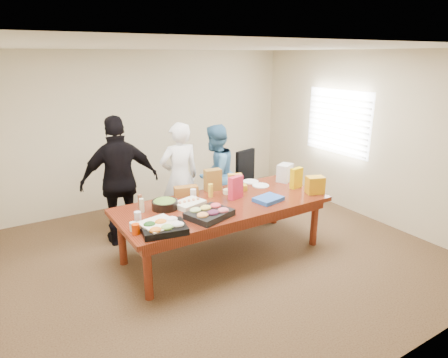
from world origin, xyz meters
TOP-DOWN VIEW (x-y plane):
  - floor at (0.00, 0.00)m, footprint 5.50×5.00m
  - ceiling at (0.00, 0.00)m, footprint 5.50×5.00m
  - wall_back at (0.00, 2.50)m, footprint 5.50×0.04m
  - wall_front at (0.00, -2.50)m, footprint 5.50×0.04m
  - wall_right at (2.75, 0.00)m, footprint 0.04×5.00m
  - window_panel at (2.72, 0.60)m, footprint 0.03×1.40m
  - window_blinds at (2.68, 0.60)m, footprint 0.04×1.36m
  - conference_table at (0.00, 0.00)m, footprint 2.80×1.20m
  - office_chair at (1.17, 0.97)m, footprint 0.64×0.64m
  - person_center at (-0.13, 1.04)m, footprint 0.64×0.44m
  - person_right at (0.50, 1.05)m, footprint 0.97×0.90m
  - person_left at (-1.03, 1.08)m, footprint 1.13×0.57m
  - veggie_tray at (-1.02, -0.41)m, footprint 0.55×0.47m
  - fruit_tray at (-0.39, -0.32)m, footprint 0.60×0.53m
  - sheet_cake at (-0.44, 0.12)m, footprint 0.43×0.37m
  - salad_bowl at (-0.74, 0.21)m, footprint 0.35×0.35m
  - chip_bag_blue at (0.55, -0.27)m, footprint 0.41×0.33m
  - chip_bag_red at (0.23, 0.05)m, footprint 0.23×0.14m
  - chip_bag_yellow at (1.23, -0.04)m, footprint 0.21×0.11m
  - chip_bag_orange at (0.32, 0.20)m, footprint 0.21×0.14m
  - mayo_jar at (-0.25, 0.37)m, footprint 0.10×0.10m
  - mustard_bottle at (-0.03, 0.28)m, footprint 0.07×0.07m
  - dressing_bottle at (-0.99, 0.40)m, footprint 0.06×0.06m
  - ranch_bottle at (-1.02, 0.26)m, footprint 0.06×0.06m
  - banana_bunch at (0.45, 0.31)m, footprint 0.27×0.22m
  - bread_loaf at (-0.28, 0.52)m, footprint 0.35×0.21m
  - kraft_bag at (0.14, 0.51)m, footprint 0.25×0.17m
  - red_cup at (-1.30, -0.30)m, footprint 0.10×0.10m
  - clear_cup_a at (-1.30, -0.20)m, footprint 0.09×0.09m
  - clear_cup_b at (-1.16, 0.03)m, footprint 0.10×0.10m
  - pizza_box_lower at (-1.04, -0.35)m, footprint 0.39×0.39m
  - pizza_box_upper at (-1.04, -0.34)m, footprint 0.45×0.45m
  - plate_a at (0.84, 0.29)m, footprint 0.30×0.30m
  - plate_b at (0.82, 0.52)m, footprint 0.29×0.29m
  - dip_bowl_a at (0.25, 0.27)m, footprint 0.16×0.16m
  - dip_bowl_b at (-0.73, 0.26)m, footprint 0.19×0.19m
  - grocery_bag_white at (1.30, 0.29)m, footprint 0.30×0.27m
  - grocery_bag_yellow at (1.30, -0.36)m, footprint 0.28×0.24m

SIDE VIEW (x-z plane):
  - floor at x=0.00m, z-range -0.02..0.00m
  - conference_table at x=0.00m, z-range 0.00..0.75m
  - office_chair at x=1.17m, z-range 0.00..1.03m
  - plate_a at x=0.84m, z-range 0.75..0.76m
  - plate_b at x=0.82m, z-range 0.75..0.77m
  - pizza_box_lower at x=-1.04m, z-range 0.75..0.79m
  - chip_bag_blue at x=0.55m, z-range 0.75..0.80m
  - dip_bowl_a at x=0.25m, z-range 0.75..0.81m
  - dip_bowl_b at x=-0.73m, z-range 0.75..0.81m
  - sheet_cake at x=-0.44m, z-range 0.75..0.82m
  - veggie_tray at x=-1.02m, z-range 0.75..0.82m
  - fruit_tray at x=-0.39m, z-range 0.75..0.83m
  - banana_bunch at x=0.45m, z-range 0.75..0.83m
  - person_right at x=0.50m, z-range 0.00..1.59m
  - clear_cup_a at x=-1.30m, z-range 0.75..0.85m
  - salad_bowl at x=-0.74m, z-range 0.75..0.86m
  - clear_cup_b at x=-1.16m, z-range 0.75..0.86m
  - red_cup at x=-1.30m, z-range 0.75..0.87m
  - mayo_jar at x=-0.25m, z-range 0.75..0.88m
  - bread_loaf at x=-0.28m, z-range 0.75..0.88m
  - pizza_box_upper at x=-1.04m, z-range 0.79..0.84m
  - ranch_bottle at x=-1.02m, z-range 0.75..0.93m
  - dressing_bottle at x=-0.99m, z-range 0.75..0.93m
  - person_center at x=-0.13m, z-range 0.00..1.68m
  - mustard_bottle at x=-0.03m, z-range 0.75..0.94m
  - grocery_bag_yellow at x=1.30m, z-range 0.75..0.99m
  - grocery_bag_white at x=1.30m, z-range 0.75..1.02m
  - chip_bag_orange at x=0.32m, z-range 0.75..1.05m
  - chip_bag_yellow at x=1.23m, z-range 0.75..1.05m
  - kraft_bag at x=0.14m, z-range 0.75..1.06m
  - chip_bag_red at x=0.23m, z-range 0.75..1.06m
  - person_left at x=-1.03m, z-range 0.00..1.85m
  - wall_back at x=0.00m, z-range 0.00..2.70m
  - wall_front at x=0.00m, z-range 0.00..2.70m
  - wall_right at x=2.75m, z-range 0.00..2.70m
  - window_panel at x=2.72m, z-range 0.95..2.05m
  - window_blinds at x=2.68m, z-range 1.00..2.00m
  - ceiling at x=0.00m, z-range 2.70..2.72m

